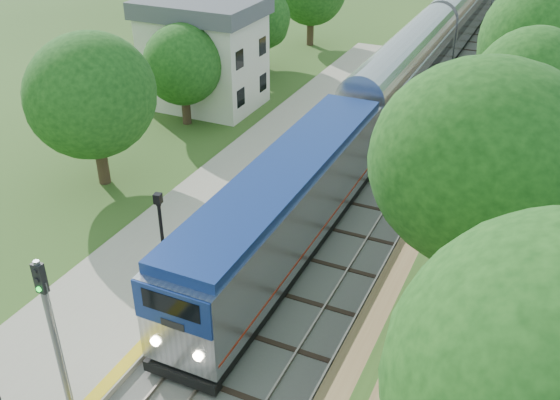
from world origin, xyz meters
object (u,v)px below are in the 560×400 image
at_px(station_building, 204,53).
at_px(signal_platform, 50,322).
at_px(lamppost_far, 164,249).
at_px(signal_farside, 436,184).

distance_m(station_building, signal_platform, 30.23).
height_order(station_building, signal_platform, station_building).
xyz_separation_m(lamppost_far, signal_farside, (9.65, 8.67, 1.09)).
relative_size(station_building, signal_platform, 1.38).
xyz_separation_m(station_building, lamppost_far, (10.55, -21.11, -1.52)).
xyz_separation_m(lamppost_far, signal_platform, (0.55, -7.01, 1.65)).
bearing_deg(station_building, lamppost_far, -63.45).
bearing_deg(station_building, signal_platform, -68.47).
height_order(signal_platform, signal_farside, signal_platform).
bearing_deg(signal_farside, station_building, 148.37).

